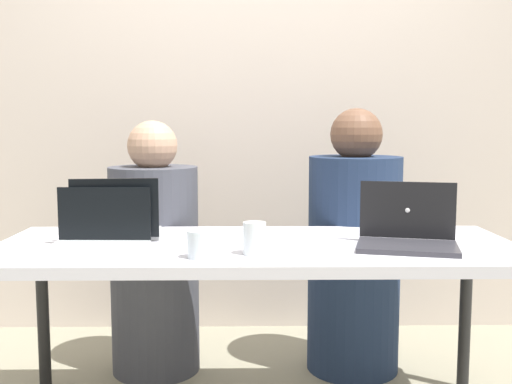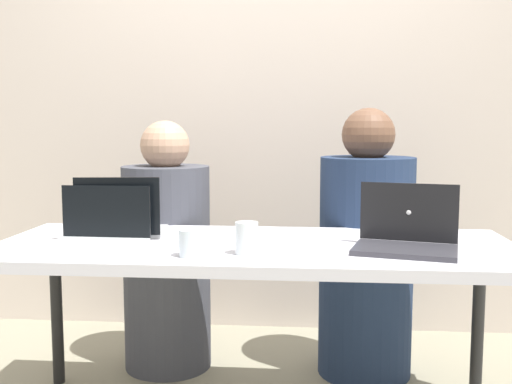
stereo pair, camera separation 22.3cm
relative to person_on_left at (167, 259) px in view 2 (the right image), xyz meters
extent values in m
cube|color=beige|center=(0.46, 0.63, 0.69)|extent=(4.91, 0.10, 2.40)
cube|color=silver|center=(0.46, -0.55, 0.17)|extent=(1.89, 0.73, 0.04)
cylinder|color=black|center=(-0.44, -0.23, -0.18)|extent=(0.05, 0.05, 0.66)
cylinder|color=black|center=(1.35, -0.23, -0.18)|extent=(0.05, 0.05, 0.66)
cylinder|color=#444650|center=(0.00, 0.00, -0.04)|extent=(0.41, 0.41, 0.94)
sphere|color=tan|center=(0.00, 0.00, 0.53)|extent=(0.22, 0.22, 0.22)
cylinder|color=#21314F|center=(0.91, 0.00, -0.02)|extent=(0.45, 0.45, 0.99)
sphere|color=brown|center=(0.91, 0.00, 0.58)|extent=(0.24, 0.24, 0.24)
cube|color=#36353C|center=(0.98, -0.67, 0.20)|extent=(0.38, 0.30, 0.02)
cube|color=black|center=(1.01, -0.55, 0.31)|extent=(0.33, 0.09, 0.21)
sphere|color=white|center=(1.01, -0.54, 0.31)|extent=(0.04, 0.04, 0.04)
cube|color=#B6B7BA|center=(-0.07, -0.40, 0.20)|extent=(0.34, 0.27, 0.02)
cube|color=black|center=(-0.06, -0.52, 0.32)|extent=(0.32, 0.04, 0.22)
sphere|color=white|center=(-0.06, -0.54, 0.32)|extent=(0.04, 0.04, 0.04)
cube|color=silver|center=(-0.09, -0.68, 0.20)|extent=(0.34, 0.22, 0.02)
cube|color=black|center=(-0.09, -0.57, 0.30)|extent=(0.33, 0.02, 0.19)
sphere|color=white|center=(-0.09, -0.55, 0.30)|extent=(0.03, 0.03, 0.03)
cylinder|color=silver|center=(0.27, -0.78, 0.24)|extent=(0.08, 0.08, 0.09)
cylinder|color=silver|center=(0.27, -0.78, 0.22)|extent=(0.07, 0.07, 0.05)
cylinder|color=white|center=(0.45, -0.73, 0.25)|extent=(0.08, 0.08, 0.11)
cylinder|color=silver|center=(0.45, -0.73, 0.22)|extent=(0.07, 0.07, 0.06)
camera|label=1|loc=(0.43, -2.69, 0.62)|focal=42.00mm
camera|label=2|loc=(0.65, -2.68, 0.62)|focal=42.00mm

